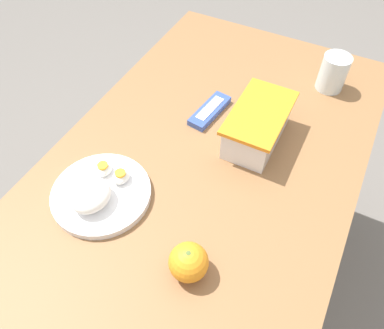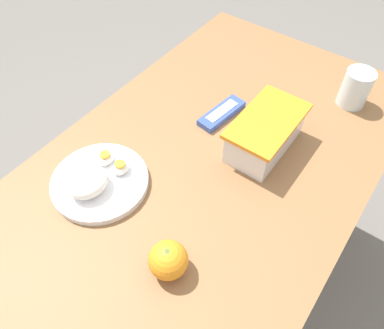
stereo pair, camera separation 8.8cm
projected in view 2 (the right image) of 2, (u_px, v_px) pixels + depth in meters
ground_plane at (206, 273)px, 1.53m from camera, size 10.00×10.00×0.00m
table at (213, 178)px, 1.03m from camera, size 1.17×0.73×0.75m
food_container at (265, 135)px, 0.93m from camera, size 0.22×0.13×0.10m
orange_fruit at (168, 260)px, 0.72m from camera, size 0.08×0.08×0.08m
rice_plate at (97, 181)px, 0.87m from camera, size 0.23×0.23×0.07m
candy_bar at (222, 113)px, 1.03m from camera, size 0.15×0.07×0.02m
drinking_glass at (356, 88)px, 1.03m from camera, size 0.08×0.08×0.11m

